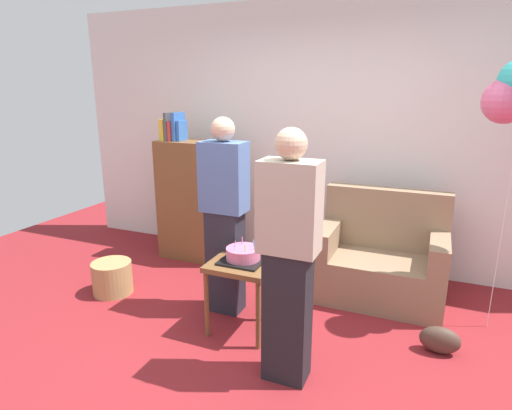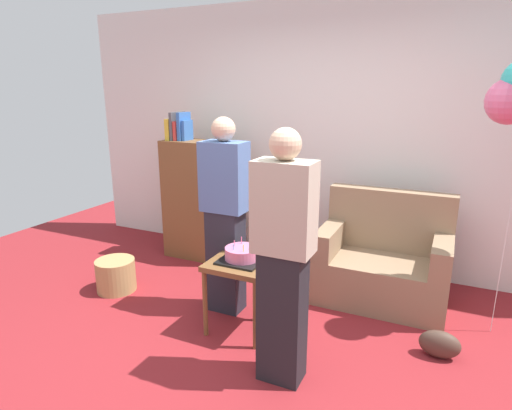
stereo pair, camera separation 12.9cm
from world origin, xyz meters
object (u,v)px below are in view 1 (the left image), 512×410
couch (380,261)px  handbag (440,340)px  bookshelf (195,199)px  person_blowing_candles (225,216)px  person_holding_cake (289,259)px  birthday_cake (243,255)px  side_table (243,271)px  wicker_basket (112,278)px

couch → handbag: 0.94m
couch → bookshelf: size_ratio=0.69×
person_blowing_candles → handbag: 1.85m
person_blowing_candles → person_holding_cake: 1.00m
couch → birthday_cake: bearing=-132.6°
birthday_cake → person_holding_cake: bearing=-40.2°
bookshelf → birthday_cake: size_ratio=4.98×
person_holding_cake → couch: bearing=-108.2°
side_table → wicker_basket: 1.42m
couch → bookshelf: bearing=175.3°
bookshelf → wicker_basket: (-0.27, -1.07, -0.52)m
couch → birthday_cake: (-0.91, -0.99, 0.28)m
bookshelf → side_table: size_ratio=2.79×
couch → birthday_cake: couch is taller
person_blowing_candles → wicker_basket: 1.31m
wicker_basket → birthday_cake: bearing=-3.5°
person_holding_cake → wicker_basket: bearing=-17.3°
bookshelf → wicker_basket: size_ratio=4.43×
couch → bookshelf: (-2.00, 0.17, 0.33)m
handbag → birthday_cake: bearing=-170.1°
birthday_cake → handbag: 1.54m
side_table → person_holding_cake: size_ratio=0.35×
side_table → handbag: (1.43, 0.25, -0.39)m
couch → handbag: couch is taller
person_holding_cake → wicker_basket: 2.06m
handbag → wicker_basket: bearing=-176.6°
bookshelf → birthday_cake: bookshelf is taller
person_holding_cake → handbag: bearing=-146.3°
bookshelf → person_blowing_candles: (0.83, -0.93, 0.16)m
couch → birthday_cake: 1.37m
side_table → wicker_basket: bearing=176.5°
side_table → birthday_cake: birthday_cake is taller
bookshelf → person_blowing_candles: 1.26m
person_blowing_candles → bookshelf: bearing=110.8°
couch → person_holding_cake: size_ratio=0.67×
wicker_basket → couch: bearing=21.6°
side_table → handbag: bearing=9.9°
handbag → side_table: bearing=-170.1°
person_holding_cake → birthday_cake: bearing=-42.4°
couch → side_table: couch is taller
wicker_basket → handbag: size_ratio=1.29×
person_holding_cake → wicker_basket: (-1.87, 0.51, -0.68)m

